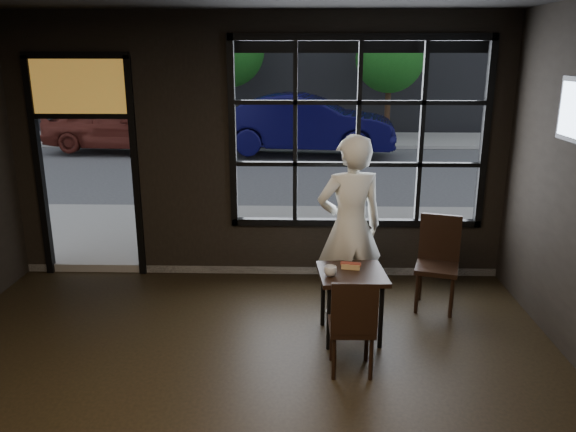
{
  "coord_description": "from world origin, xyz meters",
  "views": [
    {
      "loc": [
        0.55,
        -3.2,
        2.71
      ],
      "look_at": [
        0.4,
        2.2,
        1.15
      ],
      "focal_mm": 35.0,
      "sensor_mm": 36.0,
      "label": 1
    }
  ],
  "objects_px": {
    "navy_car": "(306,124)",
    "cafe_table": "(351,304)",
    "man": "(350,228)",
    "chair_near": "(352,323)"
  },
  "relations": [
    {
      "from": "navy_car",
      "to": "cafe_table",
      "type": "bearing_deg",
      "value": -171.66
    },
    {
      "from": "man",
      "to": "navy_car",
      "type": "relative_size",
      "value": 0.4
    },
    {
      "from": "chair_near",
      "to": "navy_car",
      "type": "xyz_separation_m",
      "value": [
        -0.37,
        10.92,
        0.44
      ]
    },
    {
      "from": "cafe_table",
      "to": "chair_near",
      "type": "relative_size",
      "value": 0.76
    },
    {
      "from": "chair_near",
      "to": "man",
      "type": "relative_size",
      "value": 0.46
    },
    {
      "from": "cafe_table",
      "to": "chair_near",
      "type": "height_order",
      "value": "chair_near"
    },
    {
      "from": "chair_near",
      "to": "navy_car",
      "type": "relative_size",
      "value": 0.19
    },
    {
      "from": "chair_near",
      "to": "navy_car",
      "type": "bearing_deg",
      "value": -88.8
    },
    {
      "from": "chair_near",
      "to": "navy_car",
      "type": "height_order",
      "value": "navy_car"
    },
    {
      "from": "man",
      "to": "navy_car",
      "type": "height_order",
      "value": "man"
    }
  ]
}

